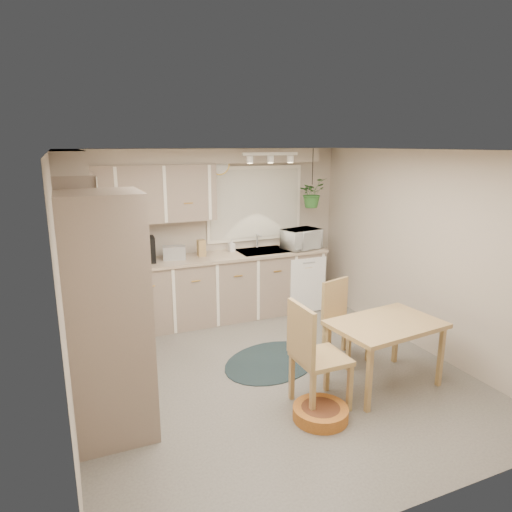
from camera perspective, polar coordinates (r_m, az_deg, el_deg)
name	(u,v)px	position (r m, az deg, el deg)	size (l,w,h in m)	color
floor	(271,374)	(5.17, 1.85, -14.54)	(4.20, 4.20, 0.00)	slate
ceiling	(273,150)	(4.55, 2.09, 13.09)	(4.20, 4.20, 0.00)	white
wall_back	(210,233)	(6.63, -5.77, 2.82)	(4.00, 0.04, 2.40)	#AD9F8F
wall_front	(414,351)	(3.07, 19.19, -11.17)	(4.00, 0.04, 2.40)	#AD9F8F
wall_left	(63,293)	(4.31, -22.98, -4.29)	(0.04, 4.20, 2.40)	#AD9F8F
wall_right	(422,251)	(5.84, 20.03, 0.53)	(0.04, 4.20, 2.40)	#AD9F8F
base_cab_left	(98,331)	(5.39, -19.14, -8.87)	(0.60, 1.85, 0.90)	gray
base_cab_back	(204,290)	(6.49, -6.49, -4.30)	(3.60, 0.60, 0.90)	gray
counter_left	(95,291)	(5.23, -19.44, -4.09)	(0.64, 1.89, 0.04)	tan
counter_back	(203,258)	(6.35, -6.58, -0.29)	(3.64, 0.64, 0.04)	tan
oven_stack	(108,319)	(4.01, -18.03, -7.45)	(0.65, 0.65, 2.10)	gray
wall_oven_face	(147,313)	(4.04, -13.48, -6.96)	(0.02, 0.56, 0.58)	white
upper_cab_left	(74,206)	(5.16, -21.85, 5.79)	(0.35, 2.00, 0.75)	gray
upper_cab_back	(139,194)	(6.15, -14.40, 7.49)	(2.00, 0.35, 0.75)	gray
soffit_left	(66,160)	(5.12, -22.61, 11.03)	(0.30, 2.00, 0.20)	#AD9F8F
soffit_back	(197,156)	(6.32, -7.36, 12.28)	(3.60, 0.30, 0.20)	#AD9F8F
cooktop	(101,305)	(4.68, -18.81, -5.82)	(0.52, 0.58, 0.02)	white
range_hood	(95,260)	(4.55, -19.50, -0.43)	(0.40, 0.60, 0.14)	white
window_blinds	(255,204)	(6.78, -0.09, 6.56)	(1.40, 0.02, 1.00)	white
window_frame	(255,204)	(6.79, -0.13, 6.57)	(1.50, 0.02, 1.10)	white
sink	(263,254)	(6.67, 0.82, 0.31)	(0.70, 0.48, 0.10)	#B5B8BD
dishwasher_front	(308,286)	(6.79, 6.52, -3.69)	(0.58, 0.01, 0.83)	white
track_light_bar	(270,154)	(6.25, 1.82, 12.65)	(0.80, 0.04, 0.04)	white
wall_clock	(219,164)	(6.54, -4.62, 11.34)	(0.30, 0.30, 0.03)	gold
dining_table	(384,354)	(5.01, 15.70, -11.66)	(1.10, 0.74, 0.69)	tan
chair_left	(321,355)	(4.44, 8.14, -12.13)	(0.49, 0.49, 1.05)	tan
chair_back	(347,322)	(5.40, 11.33, -8.11)	(0.44, 0.44, 0.93)	tan
braided_rug	(272,362)	(5.43, 1.99, -13.06)	(1.24, 0.93, 0.01)	black
pet_bed	(320,413)	(4.46, 8.06, -18.84)	(0.51, 0.51, 0.12)	#BD6B25
microwave	(301,237)	(6.79, 5.69, 2.40)	(0.54, 0.30, 0.36)	white
soap_bottle	(232,249)	(6.63, -3.07, 0.94)	(0.08, 0.18, 0.08)	white
hanging_plant	(312,196)	(6.77, 7.00, 7.44)	(0.38, 0.43, 0.33)	#2C6127
coffee_maker	(147,250)	(6.15, -13.45, 0.79)	(0.19, 0.24, 0.34)	black
toaster	(174,253)	(6.25, -10.19, 0.41)	(0.30, 0.17, 0.18)	#B5B8BD
knife_block	(201,248)	(6.37, -6.84, 1.00)	(0.10, 0.10, 0.23)	tan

